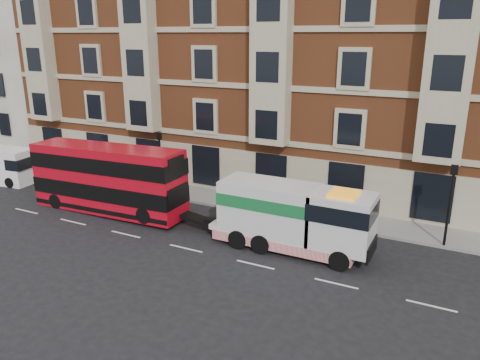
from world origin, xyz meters
name	(u,v)px	position (x,y,z in m)	size (l,w,h in m)	color
ground	(186,248)	(0.00, 0.00, 0.00)	(120.00, 120.00, 0.00)	black
sidewalk	(249,203)	(0.00, 7.50, 0.07)	(90.00, 3.00, 0.15)	slate
victorian_terrace	(300,43)	(0.50, 15.00, 10.07)	(45.00, 12.00, 20.40)	brown
cream_block	(8,59)	(-30.00, 14.00, 8.34)	(16.00, 10.00, 16.80)	beige
lamp_post_west	(160,159)	(-6.00, 6.20, 2.68)	(0.35, 0.15, 4.35)	black
lamp_post_east	(450,199)	(12.00, 6.20, 2.68)	(0.35, 0.15, 4.35)	black
double_decker_bus	(107,178)	(-7.18, 2.32, 2.23)	(10.41, 2.39, 4.21)	red
tow_truck	(291,217)	(4.87, 2.32, 1.84)	(8.33, 2.46, 3.47)	silver
box_van	(2,165)	(-18.73, 3.54, 1.28)	(5.20, 2.59, 2.60)	white
pedestrian	(121,176)	(-9.66, 6.30, 0.94)	(0.58, 0.38, 1.58)	#1D1932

